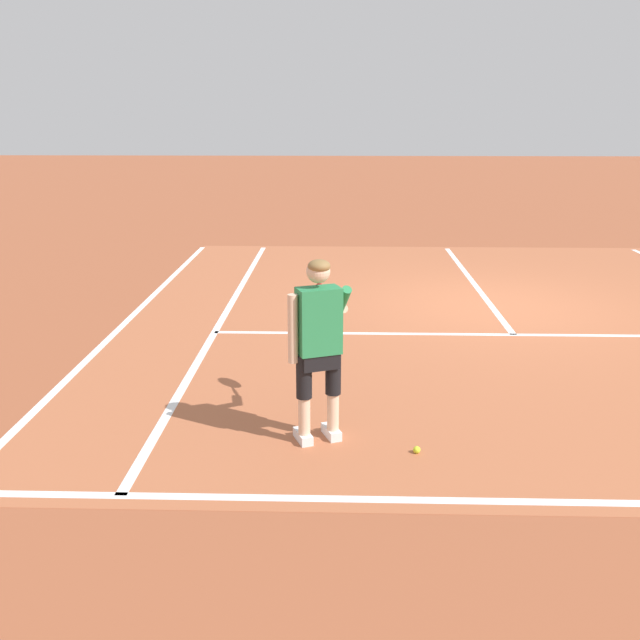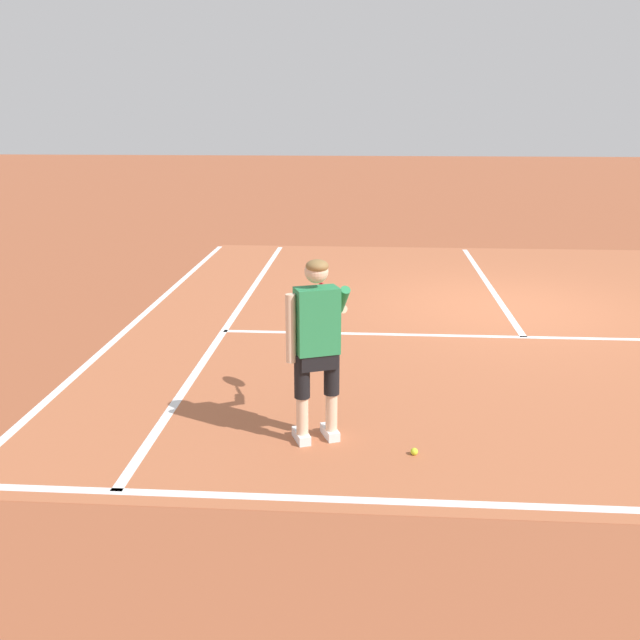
% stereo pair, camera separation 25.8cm
% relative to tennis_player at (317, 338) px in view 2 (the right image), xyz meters
% --- Properties ---
extents(ground_plane, '(80.00, 80.00, 0.00)m').
position_rel_tennis_player_xyz_m(ground_plane, '(2.57, 4.87, -0.99)').
color(ground_plane, '#9E5133').
extents(court_inner_surface, '(10.98, 11.17, 0.00)m').
position_rel_tennis_player_xyz_m(court_inner_surface, '(2.57, 4.32, -0.99)').
color(court_inner_surface, '#B2603D').
rests_on(court_inner_surface, ground).
extents(line_service, '(8.23, 0.10, 0.01)m').
position_rel_tennis_player_xyz_m(line_service, '(2.57, 3.30, -0.99)').
color(line_service, white).
rests_on(line_service, ground).
extents(line_centre_service, '(0.10, 6.40, 0.01)m').
position_rel_tennis_player_xyz_m(line_centre_service, '(2.57, 6.50, -0.99)').
color(line_centre_service, white).
rests_on(line_centre_service, ground).
extents(line_singles_left, '(0.10, 10.77, 0.01)m').
position_rel_tennis_player_xyz_m(line_singles_left, '(-1.54, 4.32, -0.99)').
color(line_singles_left, white).
rests_on(line_singles_left, ground).
extents(line_doubles_left, '(0.10, 10.77, 0.01)m').
position_rel_tennis_player_xyz_m(line_doubles_left, '(-2.92, 4.32, -0.99)').
color(line_doubles_left, white).
rests_on(line_doubles_left, ground).
extents(tennis_player, '(0.57, 1.23, 1.71)m').
position_rel_tennis_player_xyz_m(tennis_player, '(0.00, 0.00, 0.00)').
color(tennis_player, white).
rests_on(tennis_player, ground).
extents(tennis_ball_near_feet, '(0.07, 0.07, 0.07)m').
position_rel_tennis_player_xyz_m(tennis_ball_near_feet, '(0.89, -0.26, -0.96)').
color(tennis_ball_near_feet, '#CCE02D').
rests_on(tennis_ball_near_feet, ground).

